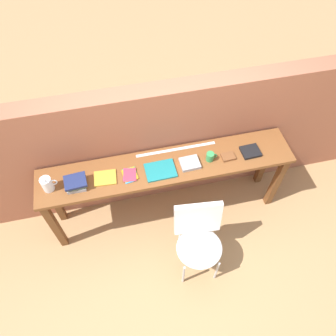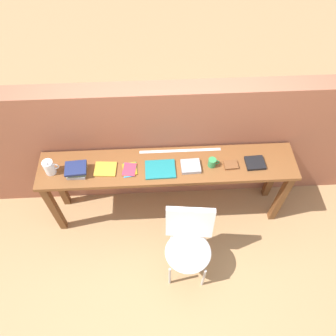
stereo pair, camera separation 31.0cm
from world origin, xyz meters
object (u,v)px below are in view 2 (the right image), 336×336
(magazine_cycling, at_px, (105,169))
(pamphlet_pile_colourful, at_px, (129,169))
(chair_white_moulded, at_px, (189,242))
(pitcher_white, at_px, (49,167))
(mug, at_px, (212,162))
(book_stack_leftmost, at_px, (76,170))
(book_open_centre, at_px, (160,169))
(book_repair_rightmost, at_px, (255,163))
(leather_journal_brown, at_px, (231,165))

(magazine_cycling, xyz_separation_m, pamphlet_pile_colourful, (0.23, -0.01, 0.00))
(pamphlet_pile_colourful, bearing_deg, magazine_cycling, 176.30)
(chair_white_moulded, bearing_deg, pitcher_white, 153.95)
(pamphlet_pile_colourful, xyz_separation_m, mug, (0.79, 0.01, 0.04))
(book_stack_leftmost, bearing_deg, chair_white_moulded, -30.25)
(pitcher_white, bearing_deg, chair_white_moulded, -26.05)
(pamphlet_pile_colourful, distance_m, book_open_centre, 0.29)
(pamphlet_pile_colourful, distance_m, mug, 0.79)
(magazine_cycling, relative_size, book_repair_rightmost, 1.14)
(mug, height_order, leather_journal_brown, mug)
(book_stack_leftmost, bearing_deg, pamphlet_pile_colourful, 1.42)
(magazine_cycling, distance_m, pamphlet_pile_colourful, 0.23)
(chair_white_moulded, relative_size, mug, 8.10)
(chair_white_moulded, bearing_deg, leather_journal_brown, 53.95)
(leather_journal_brown, bearing_deg, mug, 172.90)
(pamphlet_pile_colourful, relative_size, book_repair_rightmost, 1.01)
(magazine_cycling, height_order, pamphlet_pile_colourful, same)
(book_open_centre, relative_size, book_repair_rightmost, 1.59)
(book_stack_leftmost, height_order, pamphlet_pile_colourful, book_stack_leftmost)
(chair_white_moulded, distance_m, pitcher_white, 1.48)
(magazine_cycling, xyz_separation_m, book_repair_rightmost, (1.44, -0.01, 0.01))
(pamphlet_pile_colourful, xyz_separation_m, book_repair_rightmost, (1.21, 0.01, 0.01))
(pitcher_white, height_order, pamphlet_pile_colourful, pitcher_white)
(pitcher_white, bearing_deg, book_open_centre, -1.50)
(book_stack_leftmost, distance_m, book_repair_rightmost, 1.70)
(pitcher_white, relative_size, book_open_centre, 0.64)
(chair_white_moulded, height_order, pitcher_white, pitcher_white)
(pamphlet_pile_colourful, height_order, mug, mug)
(book_stack_leftmost, relative_size, pamphlet_pile_colourful, 1.14)
(book_stack_leftmost, distance_m, pamphlet_pile_colourful, 0.49)
(leather_journal_brown, bearing_deg, pitcher_white, 176.90)
(book_repair_rightmost, bearing_deg, book_stack_leftmost, 178.33)
(magazine_cycling, bearing_deg, leather_journal_brown, 3.25)
(pamphlet_pile_colourful, bearing_deg, chair_white_moulded, -48.88)
(mug, xyz_separation_m, leather_journal_brown, (0.18, -0.01, -0.03))
(book_open_centre, xyz_separation_m, mug, (0.50, 0.03, 0.04))
(pitcher_white, bearing_deg, mug, 0.06)
(pitcher_white, xyz_separation_m, book_open_centre, (1.03, -0.03, -0.07))
(pitcher_white, relative_size, book_stack_leftmost, 0.88)
(book_stack_leftmost, bearing_deg, magazine_cycling, 5.87)
(book_stack_leftmost, distance_m, book_open_centre, 0.79)
(book_open_centre, bearing_deg, pitcher_white, 177.40)
(magazine_cycling, relative_size, pamphlet_pile_colourful, 1.12)
(pitcher_white, bearing_deg, book_repair_rightmost, -0.08)
(book_stack_leftmost, height_order, mug, book_stack_leftmost)
(chair_white_moulded, height_order, book_stack_leftmost, book_stack_leftmost)
(magazine_cycling, bearing_deg, mug, 3.90)
(book_stack_leftmost, xyz_separation_m, mug, (1.28, 0.03, -0.00))
(chair_white_moulded, relative_size, book_repair_rightmost, 4.95)
(book_repair_rightmost, bearing_deg, mug, 177.04)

